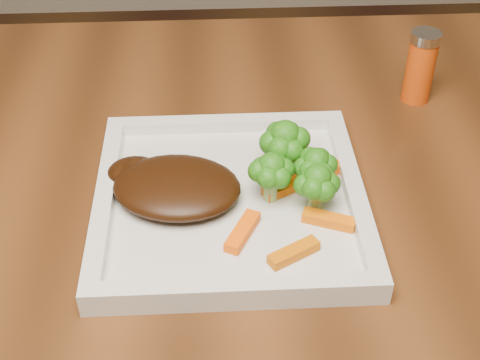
{
  "coord_description": "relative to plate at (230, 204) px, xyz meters",
  "views": [
    {
      "loc": [
        -0.27,
        -0.6,
        1.21
      ],
      "look_at": [
        -0.24,
        -0.09,
        0.79
      ],
      "focal_mm": 50.0,
      "sensor_mm": 36.0,
      "label": 1
    }
  ],
  "objects": [
    {
      "name": "carrot_2",
      "position": [
        0.01,
        -0.05,
        0.01
      ],
      "size": [
        0.04,
        0.06,
        0.01
      ],
      "primitive_type": "cube",
      "rotation": [
        0.0,
        0.0,
        1.1
      ],
      "color": "#FF5B04",
      "rests_on": "plate"
    },
    {
      "name": "carrot_6",
      "position": [
        0.06,
        0.01,
        0.01
      ],
      "size": [
        0.06,
        0.04,
        0.01
      ],
      "primitive_type": "cube",
      "rotation": [
        0.0,
        0.0,
        0.49
      ],
      "color": "#DA5703",
      "rests_on": "plate"
    },
    {
      "name": "steak",
      "position": [
        -0.05,
        0.0,
        0.02
      ],
      "size": [
        0.15,
        0.12,
        0.03
      ],
      "primitive_type": "ellipsoid",
      "rotation": [
        0.0,
        0.0,
        -0.19
      ],
      "color": "black",
      "rests_on": "plate"
    },
    {
      "name": "broccoli_2",
      "position": [
        0.08,
        -0.02,
        0.04
      ],
      "size": [
        0.06,
        0.06,
        0.06
      ],
      "primitive_type": null,
      "rotation": [
        0.0,
        0.0,
        0.25
      ],
      "color": "#376E12",
      "rests_on": "plate"
    },
    {
      "name": "spice_shaker",
      "position": [
        0.24,
        0.2,
        0.04
      ],
      "size": [
        0.04,
        0.04,
        0.09
      ],
      "primitive_type": "cylinder",
      "rotation": [
        0.0,
        0.0,
        0.29
      ],
      "color": "#CE430B",
      "rests_on": "dining_table"
    },
    {
      "name": "carrot_3",
      "position": [
        0.1,
        0.04,
        0.01
      ],
      "size": [
        0.05,
        0.02,
        0.01
      ],
      "primitive_type": "cube",
      "rotation": [
        0.0,
        0.0,
        0.18
      ],
      "color": "#E65A03",
      "rests_on": "plate"
    },
    {
      "name": "broccoli_1",
      "position": [
        0.09,
        0.01,
        0.04
      ],
      "size": [
        0.07,
        0.07,
        0.06
      ],
      "primitive_type": null,
      "rotation": [
        0.0,
        0.0,
        0.43
      ],
      "color": "#1D7513",
      "rests_on": "plate"
    },
    {
      "name": "carrot_1",
      "position": [
        0.09,
        -0.04,
        0.01
      ],
      "size": [
        0.05,
        0.03,
        0.01
      ],
      "primitive_type": "cube",
      "rotation": [
        0.0,
        0.0,
        -0.38
      ],
      "color": "orange",
      "rests_on": "plate"
    },
    {
      "name": "plate",
      "position": [
        0.0,
        0.0,
        0.0
      ],
      "size": [
        0.27,
        0.27,
        0.01
      ],
      "primitive_type": "cube",
      "color": "silver",
      "rests_on": "dining_table"
    },
    {
      "name": "broccoli_0",
      "position": [
        0.06,
        0.04,
        0.04
      ],
      "size": [
        0.07,
        0.07,
        0.07
      ],
      "primitive_type": null,
      "rotation": [
        0.0,
        0.0,
        -0.15
      ],
      "color": "#127014",
      "rests_on": "plate"
    },
    {
      "name": "broccoli_3",
      "position": [
        0.04,
        -0.0,
        0.04
      ],
      "size": [
        0.06,
        0.06,
        0.06
      ],
      "primitive_type": null,
      "rotation": [
        0.0,
        0.0,
        0.21
      ],
      "color": "#106113",
      "rests_on": "plate"
    },
    {
      "name": "carrot_0",
      "position": [
        0.06,
        -0.08,
        0.01
      ],
      "size": [
        0.05,
        0.04,
        0.01
      ],
      "primitive_type": "cube",
      "rotation": [
        0.0,
        0.0,
        0.52
      ],
      "color": "#CC6203",
      "rests_on": "plate"
    }
  ]
}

